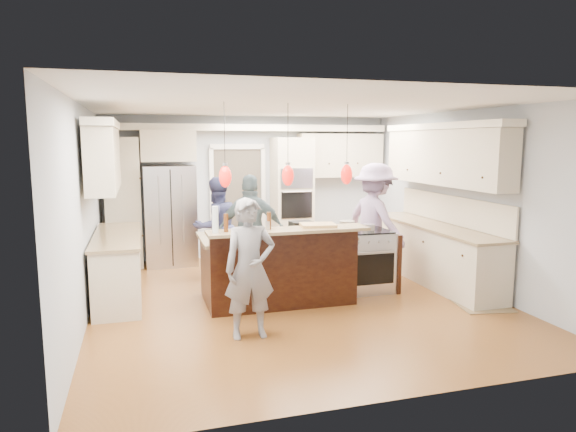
% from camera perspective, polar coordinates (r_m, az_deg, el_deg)
% --- Properties ---
extents(ground_plane, '(6.00, 6.00, 0.00)m').
position_cam_1_polar(ground_plane, '(7.40, 0.76, -9.22)').
color(ground_plane, brown).
rests_on(ground_plane, ground).
extents(room_shell, '(5.54, 6.04, 2.72)m').
position_cam_1_polar(room_shell, '(7.07, 0.79, 4.97)').
color(room_shell, '#B2BCC6').
rests_on(room_shell, ground).
extents(refrigerator, '(0.90, 0.70, 1.80)m').
position_cam_1_polar(refrigerator, '(9.50, -12.94, 0.05)').
color(refrigerator, '#B7B7BC').
rests_on(refrigerator, ground).
extents(oven_column, '(0.72, 0.69, 2.30)m').
position_cam_1_polar(oven_column, '(9.89, 0.44, 2.04)').
color(oven_column, beige).
rests_on(oven_column, ground).
extents(back_upper_cabinets, '(5.30, 0.61, 2.54)m').
position_cam_1_polar(back_upper_cabinets, '(9.62, -8.33, 4.88)').
color(back_upper_cabinets, beige).
rests_on(back_upper_cabinets, ground).
extents(right_counter_run, '(0.64, 3.10, 2.51)m').
position_cam_1_polar(right_counter_run, '(8.45, 16.24, -0.02)').
color(right_counter_run, beige).
rests_on(right_counter_run, ground).
extents(left_cabinets, '(0.64, 2.30, 2.51)m').
position_cam_1_polar(left_cabinets, '(7.65, -18.86, -0.97)').
color(left_cabinets, beige).
rests_on(left_cabinets, ground).
extents(kitchen_island, '(2.10, 1.46, 1.12)m').
position_cam_1_polar(kitchen_island, '(7.27, -1.27, -5.57)').
color(kitchen_island, black).
rests_on(kitchen_island, ground).
extents(island_range, '(0.82, 0.71, 0.92)m').
position_cam_1_polar(island_range, '(7.82, 8.65, -4.90)').
color(island_range, '#B7B7BC').
rests_on(island_range, ground).
extents(pendant_lights, '(1.75, 0.15, 1.03)m').
position_cam_1_polar(pendant_lights, '(6.51, -0.01, 4.56)').
color(pendant_lights, black).
rests_on(pendant_lights, ground).
extents(person_bar_end, '(0.59, 0.39, 1.60)m').
position_cam_1_polar(person_bar_end, '(5.84, -4.26, -5.85)').
color(person_bar_end, slate).
rests_on(person_bar_end, ground).
extents(person_far_left, '(0.96, 0.84, 1.65)m').
position_cam_1_polar(person_far_left, '(8.55, -7.95, -1.22)').
color(person_far_left, navy).
rests_on(person_far_left, ground).
extents(person_far_right, '(1.09, 0.68, 1.73)m').
position_cam_1_polar(person_far_right, '(7.89, -4.08, -1.66)').
color(person_far_right, '#41535B').
rests_on(person_far_right, ground).
extents(person_range_side, '(1.02, 1.37, 1.88)m').
position_cam_1_polar(person_range_side, '(8.47, 9.65, -0.56)').
color(person_range_side, '#927CA7').
rests_on(person_range_side, ground).
extents(floor_rug, '(0.83, 1.08, 0.01)m').
position_cam_1_polar(floor_rug, '(7.72, 20.25, -8.96)').
color(floor_rug, olive).
rests_on(floor_rug, ground).
extents(water_bottle, '(0.10, 0.10, 0.33)m').
position_cam_1_polar(water_bottle, '(6.29, -8.09, -0.41)').
color(water_bottle, silver).
rests_on(water_bottle, kitchen_island).
extents(beer_bottle_a, '(0.07, 0.07, 0.23)m').
position_cam_1_polar(beer_bottle_a, '(6.36, -6.90, -0.76)').
color(beer_bottle_a, '#4C250D').
rests_on(beer_bottle_a, kitchen_island).
extents(beer_bottle_b, '(0.07, 0.07, 0.22)m').
position_cam_1_polar(beer_bottle_b, '(6.38, -4.23, -0.75)').
color(beer_bottle_b, '#4C250D').
rests_on(beer_bottle_b, kitchen_island).
extents(beer_bottle_c, '(0.06, 0.06, 0.22)m').
position_cam_1_polar(beer_bottle_c, '(6.52, -2.13, -0.52)').
color(beer_bottle_c, '#4C250D').
rests_on(beer_bottle_c, kitchen_island).
extents(drink_can, '(0.06, 0.06, 0.11)m').
position_cam_1_polar(drink_can, '(6.48, -2.27, -1.08)').
color(drink_can, '#B7B7BC').
rests_on(drink_can, kitchen_island).
extents(cutting_board, '(0.49, 0.38, 0.04)m').
position_cam_1_polar(cutting_board, '(6.76, 3.35, -1.00)').
color(cutting_board, tan).
rests_on(cutting_board, kitchen_island).
extents(pot_large, '(0.23, 0.23, 0.13)m').
position_cam_1_polar(pot_large, '(7.71, 6.58, -1.03)').
color(pot_large, '#B7B7BC').
rests_on(pot_large, island_range).
extents(pot_small, '(0.18, 0.18, 0.09)m').
position_cam_1_polar(pot_small, '(7.72, 8.94, -1.22)').
color(pot_small, '#B7B7BC').
rests_on(pot_small, island_range).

